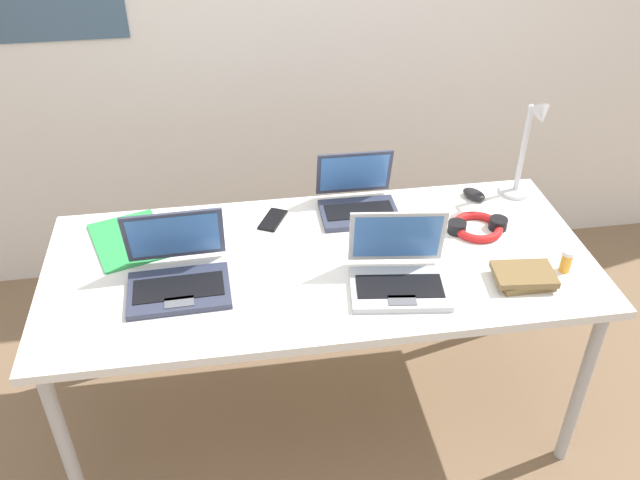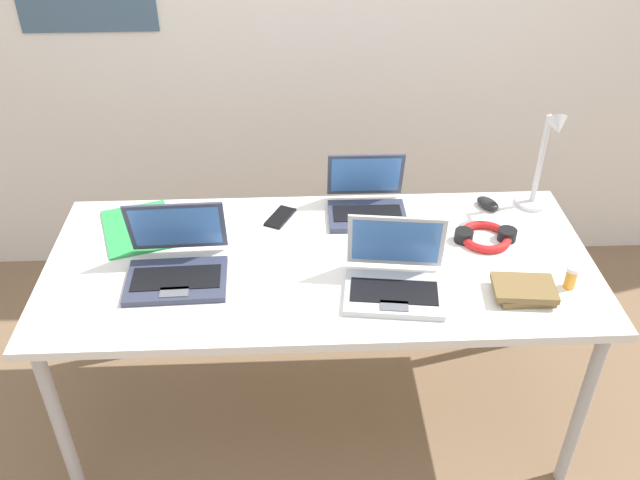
{
  "view_description": "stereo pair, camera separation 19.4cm",
  "coord_description": "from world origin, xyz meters",
  "views": [
    {
      "loc": [
        -0.27,
        -1.78,
        2.09
      ],
      "look_at": [
        0.0,
        0.0,
        0.82
      ],
      "focal_mm": 38.27,
      "sensor_mm": 36.0,
      "label": 1
    },
    {
      "loc": [
        -0.08,
        -1.8,
        2.09
      ],
      "look_at": [
        0.0,
        0.0,
        0.82
      ],
      "focal_mm": 38.27,
      "sensor_mm": 36.0,
      "label": 2
    }
  ],
  "objects": [
    {
      "name": "desk",
      "position": [
        0.0,
        0.0,
        0.68
      ],
      "size": [
        1.8,
        0.8,
        0.74
      ],
      "color": "white",
      "rests_on": "ground_plane"
    },
    {
      "name": "ground_plane",
      "position": [
        0.0,
        0.0,
        0.0
      ],
      "size": [
        12.0,
        12.0,
        0.0
      ],
      "primitive_type": "plane",
      "color": "#7A6047"
    },
    {
      "name": "desk_lamp",
      "position": [
        0.8,
        0.28,
        0.94
      ],
      "size": [
        0.12,
        0.18,
        0.4
      ],
      "color": "silver",
      "rests_on": "desk"
    },
    {
      "name": "pill_bottle",
      "position": [
        0.77,
        -0.18,
        0.78
      ],
      "size": [
        0.04,
        0.04,
        0.08
      ],
      "color": "gold",
      "rests_on": "desk"
    },
    {
      "name": "computer_mouse",
      "position": [
        0.63,
        0.3,
        0.76
      ],
      "size": [
        0.1,
        0.11,
        0.03
      ],
      "primitive_type": "ellipsoid",
      "rotation": [
        0.0,
        0.0,
        0.54
      ],
      "color": "black",
      "rests_on": "desk"
    },
    {
      "name": "laptop_front_right",
      "position": [
        -0.46,
        -0.06,
        0.79
      ],
      "size": [
        0.32,
        0.29,
        0.23
      ],
      "color": "#33384C",
      "rests_on": "desk"
    },
    {
      "name": "laptop_far_corner",
      "position": [
        0.18,
        0.28,
        0.78
      ],
      "size": [
        0.28,
        0.24,
        0.21
      ],
      "color": "#33384C",
      "rests_on": "desk"
    },
    {
      "name": "headphones",
      "position": [
        0.57,
        0.09,
        0.76
      ],
      "size": [
        0.21,
        0.18,
        0.04
      ],
      "color": "red",
      "rests_on": "desk"
    },
    {
      "name": "paper_folder_back_left",
      "position": [
        -0.63,
        0.21,
        0.74
      ],
      "size": [
        0.31,
        0.36,
        0.01
      ],
      "primitive_type": "cube",
      "rotation": [
        0.0,
        0.0,
        0.31
      ],
      "color": "green",
      "rests_on": "desk"
    },
    {
      "name": "laptop_back_right",
      "position": [
        0.22,
        -0.16,
        0.79
      ],
      "size": [
        0.33,
        0.29,
        0.22
      ],
      "color": "#B7BABC",
      "rests_on": "desk"
    },
    {
      "name": "cell_phone",
      "position": [
        -0.13,
        0.26,
        0.74
      ],
      "size": [
        0.12,
        0.15,
        0.01
      ],
      "primitive_type": "cube",
      "rotation": [
        0.0,
        0.0,
        -0.47
      ],
      "color": "black",
      "rests_on": "desk"
    },
    {
      "name": "book_stack",
      "position": [
        0.62,
        -0.21,
        0.76
      ],
      "size": [
        0.2,
        0.15,
        0.04
      ],
      "color": "brown",
      "rests_on": "desk"
    }
  ]
}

